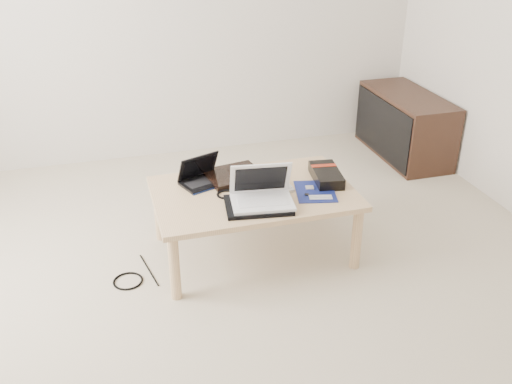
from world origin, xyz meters
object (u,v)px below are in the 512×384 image
object	(u,v)px
media_cabinet	(404,125)
gpu_box	(326,175)
coffee_table	(254,199)
white_laptop	(262,194)
netbook	(202,177)

from	to	relation	value
media_cabinet	gpu_box	distance (m)	1.51
coffee_table	white_laptop	world-z (taller)	white_laptop
coffee_table	netbook	distance (m)	0.32
coffee_table	netbook	size ratio (longest dim) A/B	3.82
white_laptop	gpu_box	world-z (taller)	white_laptop
media_cabinet	white_laptop	distance (m)	1.96
coffee_table	white_laptop	size ratio (longest dim) A/B	3.18
media_cabinet	white_laptop	bearing A→B (deg)	-141.70
coffee_table	white_laptop	distance (m)	0.20
netbook	gpu_box	distance (m)	0.71
white_laptop	coffee_table	bearing A→B (deg)	89.07
netbook	white_laptop	world-z (taller)	white_laptop
white_laptop	gpu_box	xyz separation A→B (m)	(0.44, 0.18, -0.03)
media_cabinet	coffee_table	bearing A→B (deg)	-145.67
coffee_table	gpu_box	size ratio (longest dim) A/B	3.56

